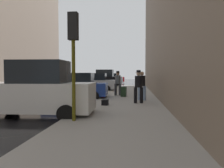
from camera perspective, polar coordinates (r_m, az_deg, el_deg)
The scene contains 14 objects.
sidewalk at distance 9.92m, azimuth 2.78°, elevation -6.92°, with size 4.00×40.00×0.15m, color gray.
parked_white_van at distance 9.20m, azimuth -19.09°, elevation -1.82°, with size 4.65×2.16×2.25m.
parked_blue_sedan at distance 14.90m, azimuth -9.25°, elevation -0.73°, with size 4.27×2.19×1.79m.
parked_silver_sedan at distance 21.52m, azimuth -4.55°, elevation 0.35°, with size 4.23×2.12×1.79m.
parked_black_suv at distance 27.91m, azimuth -2.16°, elevation 1.27°, with size 4.65×2.17×2.25m.
parked_gray_coupe at distance 34.70m, azimuth -0.59°, elevation 1.25°, with size 4.23×2.11×1.79m.
parked_red_hatchback at distance 40.89m, azimuth 0.38°, elevation 1.47°, with size 4.25×2.16×1.79m.
fire_hydrant at distance 14.46m, azimuth -2.42°, elevation -2.20°, with size 0.42×0.22×0.70m.
traffic_light at distance 7.47m, azimuth -10.06°, elevation 10.54°, with size 0.32×0.32×3.60m.
pedestrian_with_beanie at distance 15.87m, azimuth 1.53°, elevation 0.55°, with size 0.51×0.42×1.78m.
pedestrian_in_jeans at distance 13.12m, azimuth 7.81°, elevation -0.06°, with size 0.52×0.46×1.71m.
pedestrian_with_fedora at distance 11.80m, azimuth 6.94°, elevation -0.21°, with size 0.51×0.42×1.78m.
rolling_suitcase at distance 15.20m, azimuth 3.07°, elevation -1.99°, with size 0.40×0.58×1.04m.
duffel_bag at distance 11.08m, azimuth -1.81°, elevation -4.78°, with size 0.32×0.44×0.28m.
Camera 1 is at (6.51, -9.77, 1.74)m, focal length 35.00 mm.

